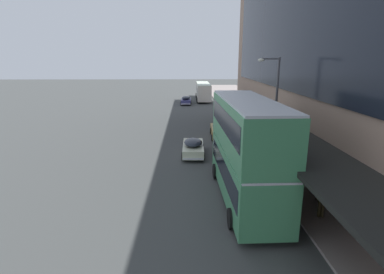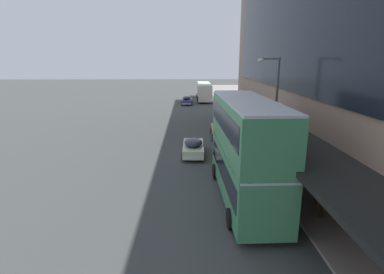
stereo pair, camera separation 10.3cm
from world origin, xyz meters
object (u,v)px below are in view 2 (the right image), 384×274
at_px(street_lamp, 274,108).
at_px(pedestrian_at_kerb, 322,198).
at_px(transit_bus_kerbside_front, 246,147).
at_px(sedan_trailing_near, 187,100).
at_px(sedan_far_back, 193,147).
at_px(sedan_second_mid, 220,130).
at_px(transit_bus_kerbside_rear, 204,91).

bearing_deg(street_lamp, pedestrian_at_kerb, -83.34).
relative_size(transit_bus_kerbside_front, pedestrian_at_kerb, 5.27).
bearing_deg(street_lamp, sedan_trailing_near, 100.12).
height_order(sedan_far_back, sedan_second_mid, sedan_second_mid).
xyz_separation_m(sedan_far_back, sedan_trailing_near, (-0.61, 29.89, 0.03)).
xyz_separation_m(sedan_trailing_near, pedestrian_at_kerb, (6.84, -40.62, 0.43)).
height_order(sedan_trailing_near, pedestrian_at_kerb, pedestrian_at_kerb).
distance_m(transit_bus_kerbside_front, street_lamp, 5.33).
relative_size(sedan_second_mid, pedestrian_at_kerb, 2.69).
relative_size(transit_bus_kerbside_rear, sedan_second_mid, 2.26).
distance_m(pedestrian_at_kerb, street_lamp, 7.59).
xyz_separation_m(sedan_far_back, pedestrian_at_kerb, (6.23, -10.73, 0.46)).
distance_m(sedan_trailing_near, street_lamp, 34.69).
distance_m(transit_bus_kerbside_front, sedan_second_mid, 14.62).
bearing_deg(transit_bus_kerbside_rear, pedestrian_at_kerb, -85.72).
xyz_separation_m(transit_bus_kerbside_front, sedan_far_back, (-2.77, 8.39, -2.43)).
distance_m(sedan_far_back, street_lamp, 7.86).
height_order(sedan_far_back, sedan_trailing_near, sedan_trailing_near).
bearing_deg(street_lamp, sedan_far_back, 143.39).
xyz_separation_m(sedan_far_back, sedan_second_mid, (2.95, 6.02, 0.02)).
distance_m(transit_bus_kerbside_rear, street_lamp, 39.60).
distance_m(sedan_second_mid, sedan_trailing_near, 24.13).
xyz_separation_m(transit_bus_kerbside_rear, sedan_second_mid, (0.17, -29.35, -1.18)).
xyz_separation_m(pedestrian_at_kerb, street_lamp, (-0.78, 6.69, 3.51)).
distance_m(sedan_second_mid, pedestrian_at_kerb, 17.08).
bearing_deg(transit_bus_kerbside_front, street_lamp, 58.41).
bearing_deg(transit_bus_kerbside_rear, street_lamp, -86.13).
xyz_separation_m(sedan_far_back, street_lamp, (5.45, -4.05, 3.96)).
height_order(sedan_far_back, pedestrian_at_kerb, pedestrian_at_kerb).
distance_m(sedan_far_back, pedestrian_at_kerb, 12.42).
distance_m(transit_bus_kerbside_front, sedan_trailing_near, 38.50).
bearing_deg(pedestrian_at_kerb, sedan_far_back, 120.12).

